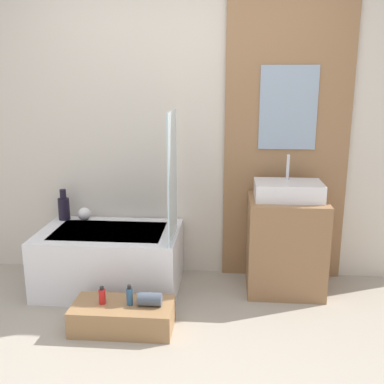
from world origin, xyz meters
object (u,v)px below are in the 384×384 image
(bathtub, at_px, (110,259))
(vase_tall_dark, at_px, (64,207))
(bottle_soap_primary, at_px, (102,296))
(sink, at_px, (288,190))
(wooden_step_bench, at_px, (123,316))
(bottle_soap_secondary, at_px, (130,296))
(vase_round_light, at_px, (84,214))

(bathtub, xyz_separation_m, vase_tall_dark, (-0.46, 0.26, 0.35))
(bathtub, relative_size, bottle_soap_primary, 9.04)
(sink, distance_m, bottle_soap_primary, 1.59)
(wooden_step_bench, height_order, sink, sink)
(vase_tall_dark, bearing_deg, bottle_soap_secondary, -49.47)
(bottle_soap_secondary, bearing_deg, wooden_step_bench, 180.00)
(bottle_soap_secondary, bearing_deg, bottle_soap_primary, 180.00)
(bathtub, height_order, wooden_step_bench, bathtub)
(vase_tall_dark, relative_size, bottle_soap_secondary, 1.90)
(vase_round_light, bearing_deg, bathtub, -42.40)
(wooden_step_bench, distance_m, sink, 1.54)
(wooden_step_bench, bearing_deg, bathtub, 111.37)
(bathtub, distance_m, sink, 1.52)
(sink, height_order, bottle_soap_secondary, sink)
(bottle_soap_primary, distance_m, bottle_soap_secondary, 0.19)
(vase_tall_dark, height_order, bottle_soap_primary, vase_tall_dark)
(vase_round_light, height_order, bottle_soap_primary, vase_round_light)
(vase_round_light, height_order, bottle_soap_secondary, vase_round_light)
(bottle_soap_primary, height_order, bottle_soap_secondary, bottle_soap_secondary)
(vase_tall_dark, distance_m, bottle_soap_primary, 1.10)
(wooden_step_bench, xyz_separation_m, vase_tall_dark, (-0.70, 0.87, 0.50))
(bathtub, relative_size, vase_tall_dark, 4.20)
(bathtub, relative_size, sink, 2.16)
(vase_tall_dark, xyz_separation_m, bottle_soap_primary, (0.56, -0.87, -0.36))
(vase_tall_dark, bearing_deg, sink, -5.38)
(sink, height_order, vase_tall_dark, sink)
(bathtub, bearing_deg, bottle_soap_primary, -80.44)
(vase_tall_dark, distance_m, vase_round_light, 0.19)
(bathtub, distance_m, vase_round_light, 0.48)
(sink, xyz_separation_m, bottle_soap_primary, (-1.30, -0.70, -0.59))
(wooden_step_bench, distance_m, bottle_soap_secondary, 0.16)
(vase_tall_dark, height_order, bottle_soap_secondary, vase_tall_dark)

